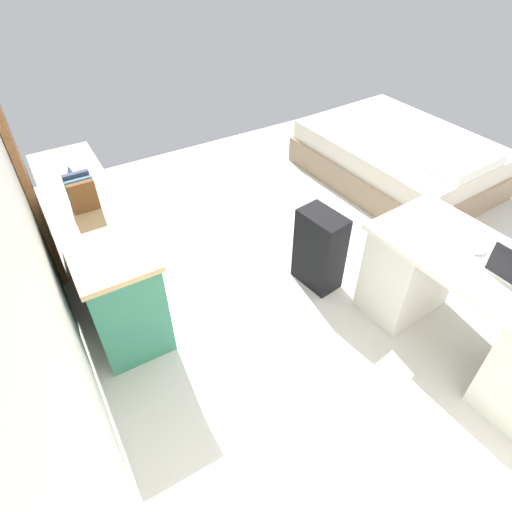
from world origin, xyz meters
TOP-DOWN VIEW (x-y plane):
  - ground_plane at (0.00, 0.00)m, footprint 5.35×5.35m
  - wall_back at (0.00, 2.17)m, footprint 4.02×0.10m
  - door_wooden at (1.46, 2.09)m, footprint 0.88×0.05m
  - desk at (-0.96, -0.10)m, footprint 1.48×0.76m
  - credenza at (0.86, 1.79)m, footprint 1.80×0.48m
  - bed at (0.89, -1.32)m, footprint 1.98×1.51m
  - suitcase_black at (0.05, 0.34)m, footprint 0.39×0.27m
  - computer_mouse at (-0.84, -0.14)m, footprint 0.07×0.10m
  - book_row at (0.81, 1.79)m, footprint 0.16×0.17m
  - figurine_small at (1.21, 1.79)m, footprint 0.08×0.08m

SIDE VIEW (x-z plane):
  - ground_plane at x=0.00m, z-range 0.00..0.00m
  - bed at x=0.89m, z-range -0.05..0.53m
  - suitcase_black at x=0.05m, z-range 0.00..0.65m
  - desk at x=-0.96m, z-range 0.02..0.77m
  - credenza at x=0.86m, z-range 0.00..0.79m
  - computer_mouse at x=-0.84m, z-range 0.75..0.78m
  - figurine_small at x=1.21m, z-range 0.78..0.89m
  - book_row at x=0.81m, z-range 0.78..1.00m
  - door_wooden at x=1.46m, z-range 0.00..2.04m
  - wall_back at x=0.00m, z-range 0.00..2.56m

